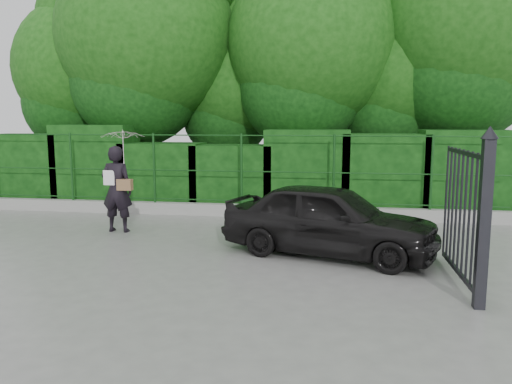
# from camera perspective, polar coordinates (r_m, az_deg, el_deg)

# --- Properties ---
(ground) EXTENTS (80.00, 80.00, 0.00)m
(ground) POSITION_cam_1_polar(r_m,az_deg,el_deg) (8.60, -9.86, -8.32)
(ground) COLOR gray
(kerb) EXTENTS (14.00, 0.25, 0.30)m
(kerb) POSITION_cam_1_polar(r_m,az_deg,el_deg) (12.79, -3.41, -2.06)
(kerb) COLOR #9E9E99
(kerb) RESTS_ON ground
(fence) EXTENTS (14.13, 0.06, 1.80)m
(fence) POSITION_cam_1_polar(r_m,az_deg,el_deg) (12.60, -2.47, 2.62)
(fence) COLOR #134014
(fence) RESTS_ON kerb
(hedge) EXTENTS (14.20, 1.20, 2.30)m
(hedge) POSITION_cam_1_polar(r_m,az_deg,el_deg) (13.62, -2.32, 2.33)
(hedge) COLOR black
(hedge) RESTS_ON ground
(trees) EXTENTS (17.10, 6.15, 8.08)m
(trees) POSITION_cam_1_polar(r_m,az_deg,el_deg) (15.76, 3.28, 16.20)
(trees) COLOR black
(trees) RESTS_ON ground
(gate) EXTENTS (0.22, 2.33, 2.36)m
(gate) POSITION_cam_1_polar(r_m,az_deg,el_deg) (7.42, 23.64, -2.11)
(gate) COLOR black
(gate) RESTS_ON ground
(woman) EXTENTS (0.96, 0.94, 2.23)m
(woman) POSITION_cam_1_polar(r_m,az_deg,el_deg) (11.19, -15.25, 2.77)
(woman) COLOR black
(woman) RESTS_ON ground
(car) EXTENTS (4.14, 2.65, 1.31)m
(car) POSITION_cam_1_polar(r_m,az_deg,el_deg) (9.11, 8.35, -3.09)
(car) COLOR black
(car) RESTS_ON ground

